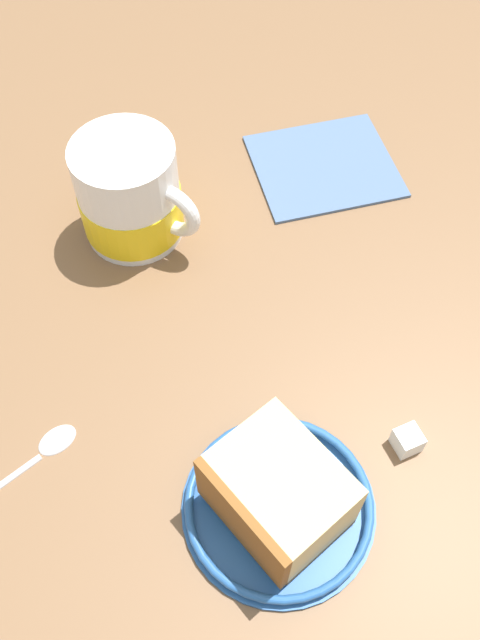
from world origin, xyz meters
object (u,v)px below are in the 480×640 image
cake_slice (278,493)px  sugar_cube (407,440)px  teaspoon (27,459)px  tea_mug (131,197)px  small_plate (279,506)px  folded_napkin (324,165)px

cake_slice → sugar_cube: 11.11cm
teaspoon → tea_mug: bearing=-38.9°
small_plate → cake_slice: bearing=107.0°
tea_mug → sugar_cube: bearing=-157.7°
small_plate → sugar_cube: 10.49cm
small_plate → folded_napkin: bearing=-32.7°
small_plate → teaspoon: (10.33, 15.04, -0.27)cm
teaspoon → folded_napkin: teaspoon is taller
tea_mug → sugar_cube: size_ratio=5.68×
cake_slice → tea_mug: 28.06cm
small_plate → cake_slice: (-0.08, 0.26, 3.13)cm
cake_slice → folded_napkin: cake_slice is taller
teaspoon → folded_napkin: size_ratio=1.03×
teaspoon → sugar_cube: sugar_cube is taller
small_plate → tea_mug: bearing=1.6°
folded_napkin → sugar_cube: bearing=164.5°
cake_slice → folded_napkin: (28.30, -18.38, -3.44)cm
small_plate → sugar_cube: size_ratio=7.41×
sugar_cube → tea_mug: bearing=22.3°
cake_slice → sugar_cube: bearing=-86.7°
teaspoon → small_plate: bearing=-124.5°
tea_mug → teaspoon: bearing=141.1°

